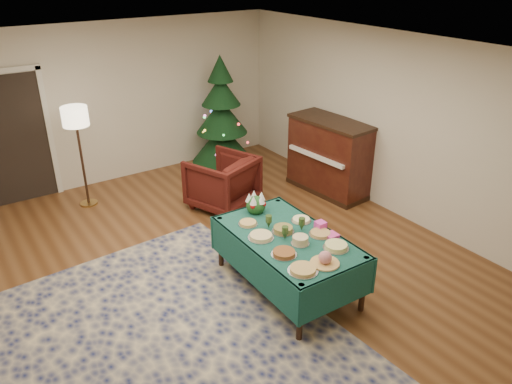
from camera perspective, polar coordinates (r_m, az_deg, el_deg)
room_shell at (r=5.86m, az=-4.37°, el=2.43°), size 7.00×7.00×7.00m
doorway at (r=8.63m, az=-25.76°, el=5.80°), size 1.08×0.04×2.16m
rug at (r=5.38m, az=-9.26°, el=-17.39°), size 3.42×4.37×0.02m
buffet_table at (r=5.85m, az=3.64°, el=-6.26°), size 1.10×1.83×0.71m
platter_0 at (r=5.19m, az=5.39°, el=-8.82°), size 0.32×0.32×0.04m
platter_1 at (r=5.30m, az=7.89°, el=-7.62°), size 0.32×0.32×0.15m
platter_2 at (r=5.60m, az=9.13°, el=-6.16°), size 0.29×0.29×0.06m
platter_3 at (r=5.43m, az=3.22°, el=-6.98°), size 0.29×0.29×0.05m
platter_4 at (r=5.62m, az=5.08°, el=-5.53°), size 0.21×0.21×0.10m
platter_5 at (r=5.84m, az=7.38°, el=-4.73°), size 0.27×0.27×0.04m
platter_6 at (r=5.73m, az=0.56°, el=-5.08°), size 0.30×0.30×0.05m
platter_7 at (r=5.85m, az=3.12°, el=-4.31°), size 0.26×0.26×0.07m
platter_8 at (r=6.10m, az=5.19°, el=-3.19°), size 0.25×0.25×0.04m
platter_9 at (r=6.00m, az=-0.93°, el=-3.59°), size 0.24×0.24×0.04m
goblet_0 at (r=5.90m, az=1.46°, el=-3.37°), size 0.08×0.08×0.16m
goblet_1 at (r=5.87m, az=5.25°, el=-3.65°), size 0.08×0.08×0.16m
goblet_2 at (r=5.68m, az=3.33°, el=-4.65°), size 0.08×0.08×0.16m
napkin_stack at (r=5.82m, az=8.62°, el=-4.93°), size 0.14×0.14×0.04m
gift_box at (r=5.94m, az=7.37°, el=-3.80°), size 0.11×0.11×0.09m
centerpiece at (r=6.24m, az=-0.02°, el=-1.30°), size 0.25×0.25×0.29m
armchair at (r=7.80m, az=-3.89°, el=1.43°), size 1.14×1.11×0.93m
floor_lamp at (r=7.99m, az=-19.89°, el=7.46°), size 0.39×0.39×1.61m
christmas_tree at (r=9.19m, az=-3.95°, el=8.37°), size 1.47×1.47×2.08m
piano at (r=8.36m, az=8.39°, el=3.98°), size 0.78×1.48×1.24m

